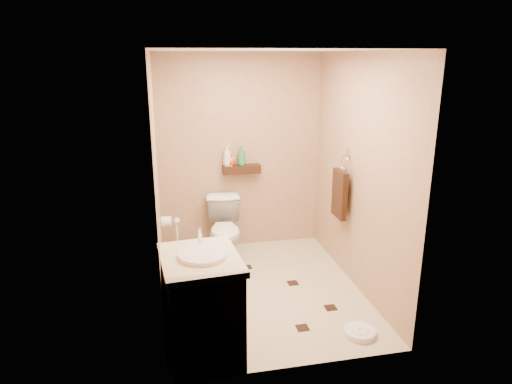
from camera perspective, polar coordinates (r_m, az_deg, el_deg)
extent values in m
plane|color=#BFB28C|center=(4.88, 0.76, -12.15)|extent=(2.50, 2.50, 0.00)
cube|color=tan|center=(5.62, -1.97, 4.84)|extent=(2.00, 0.04, 2.40)
cube|color=tan|center=(3.28, 5.59, -4.05)|extent=(2.00, 0.04, 2.40)
cube|color=tan|center=(4.33, -12.22, 0.83)|extent=(0.04, 2.50, 2.40)
cube|color=tan|center=(4.74, 12.70, 2.18)|extent=(0.04, 2.50, 2.40)
cube|color=silver|center=(4.27, 0.88, 17.30)|extent=(2.00, 2.50, 0.02)
cube|color=#341E0E|center=(5.58, -1.81, 2.87)|extent=(0.46, 0.14, 0.10)
cube|color=black|center=(4.72, -2.81, -13.19)|extent=(0.11, 0.11, 0.01)
cube|color=black|center=(5.03, 4.63, -11.27)|extent=(0.11, 0.11, 0.01)
cube|color=black|center=(4.31, 5.82, -16.53)|extent=(0.11, 0.11, 0.01)
cube|color=black|center=(5.20, -7.19, -10.34)|extent=(0.11, 0.11, 0.01)
cube|color=black|center=(4.63, 9.31, -14.08)|extent=(0.11, 0.11, 0.01)
cube|color=black|center=(5.35, -1.16, -9.36)|extent=(0.11, 0.11, 0.01)
imported|color=white|center=(5.43, -3.88, -4.85)|extent=(0.46, 0.74, 0.73)
cube|color=brown|center=(3.77, -6.73, -14.46)|extent=(0.61, 0.72, 0.83)
cube|color=beige|center=(3.56, -6.98, -8.40)|extent=(0.65, 0.77, 0.05)
cylinder|color=silver|center=(3.55, -6.65, -7.91)|extent=(0.38, 0.38, 0.05)
cylinder|color=silver|center=(3.74, -7.03, -5.49)|extent=(0.03, 0.03, 0.13)
cylinder|color=white|center=(4.28, 12.82, -16.73)|extent=(0.36, 0.36, 0.05)
cylinder|color=white|center=(4.27, 12.85, -16.42)|extent=(0.17, 0.17, 0.01)
cylinder|color=#175D54|center=(5.72, -9.72, -7.19)|extent=(0.11, 0.11, 0.12)
cylinder|color=white|center=(5.64, -9.83, -5.11)|extent=(0.02, 0.02, 0.34)
sphere|color=white|center=(5.58, -9.91, -3.57)|extent=(0.08, 0.08, 0.08)
cube|color=silver|center=(4.92, 11.49, 4.93)|extent=(0.03, 0.06, 0.08)
torus|color=silver|center=(4.93, 11.04, 3.55)|extent=(0.02, 0.19, 0.19)
cube|color=#351E10|center=(5.00, 10.40, -0.26)|extent=(0.06, 0.30, 0.52)
cylinder|color=white|center=(5.13, -11.15, -3.63)|extent=(0.11, 0.11, 0.11)
cylinder|color=silver|center=(5.11, -11.64, -3.03)|extent=(0.04, 0.02, 0.02)
imported|color=silver|center=(5.52, -3.64, 4.56)|extent=(0.12, 0.12, 0.25)
imported|color=#F7FF35|center=(5.53, -3.18, 4.03)|extent=(0.09, 0.09, 0.14)
imported|color=red|center=(5.54, -3.13, 3.97)|extent=(0.13, 0.13, 0.13)
imported|color=#2B823E|center=(5.55, -1.82, 4.58)|extent=(0.13, 0.13, 0.24)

